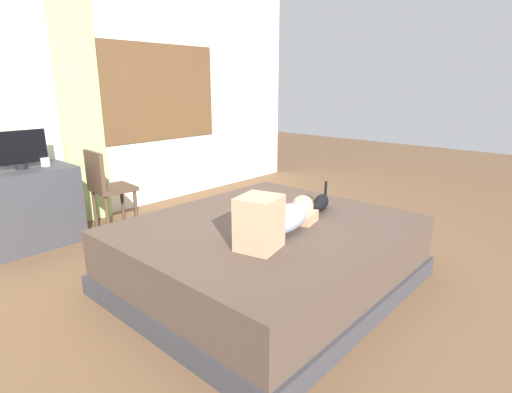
% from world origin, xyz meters
% --- Properties ---
extents(ground_plane, '(16.00, 16.00, 0.00)m').
position_xyz_m(ground_plane, '(0.00, 0.00, 0.00)').
color(ground_plane, brown).
extents(back_wall_with_window, '(6.40, 0.14, 2.90)m').
position_xyz_m(back_wall_with_window, '(0.03, 2.54, 1.45)').
color(back_wall_with_window, silver).
rests_on(back_wall_with_window, ground).
extents(bed, '(2.06, 1.80, 0.49)m').
position_xyz_m(bed, '(-0.01, -0.03, 0.24)').
color(bed, '#38383D').
rests_on(bed, ground).
extents(person_lying, '(0.94, 0.45, 0.34)m').
position_xyz_m(person_lying, '(-0.13, -0.24, 0.60)').
color(person_lying, '#8C939E').
rests_on(person_lying, bed).
extents(cat, '(0.34, 0.19, 0.21)m').
position_xyz_m(cat, '(0.51, -0.16, 0.56)').
color(cat, black).
rests_on(cat, bed).
extents(desk, '(0.90, 0.56, 0.74)m').
position_xyz_m(desk, '(-0.96, 2.14, 0.37)').
color(desk, '#38383D').
rests_on(desk, ground).
extents(tv_monitor, '(0.48, 0.10, 0.35)m').
position_xyz_m(tv_monitor, '(-0.93, 2.14, 0.92)').
color(tv_monitor, black).
rests_on(tv_monitor, desk).
extents(cup, '(0.08, 0.08, 0.08)m').
position_xyz_m(cup, '(-0.72, 2.12, 0.78)').
color(cup, white).
rests_on(cup, desk).
extents(chair_by_desk, '(0.41, 0.41, 0.86)m').
position_xyz_m(chair_by_desk, '(-0.27, 1.88, 0.51)').
color(chair_by_desk, '#4C3828').
rests_on(chair_by_desk, ground).
extents(curtain_left, '(0.44, 0.06, 2.35)m').
position_xyz_m(curtain_left, '(-0.19, 2.42, 1.18)').
color(curtain_left, '#ADCC75').
rests_on(curtain_left, ground).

